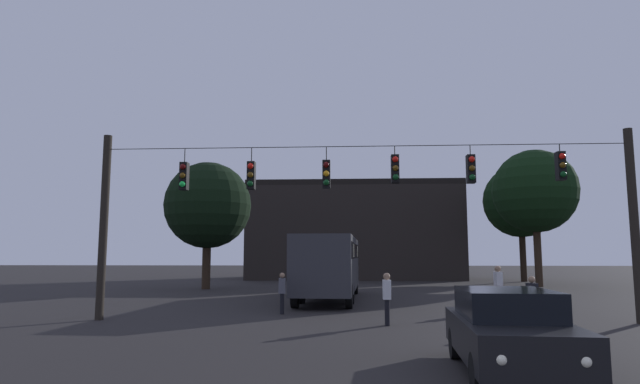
{
  "coord_description": "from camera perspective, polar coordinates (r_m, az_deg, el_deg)",
  "views": [
    {
      "loc": [
        -0.37,
        -4.83,
        2.15
      ],
      "look_at": [
        -1.59,
        16.35,
        4.73
      ],
      "focal_mm": 29.37,
      "sensor_mm": 36.0,
      "label": 1
    }
  ],
  "objects": [
    {
      "name": "tree_left_silhouette",
      "position": [
        34.97,
        -12.12,
        -1.44
      ],
      "size": [
        5.64,
        5.64,
        8.24
      ],
      "color": "#2D2116",
      "rests_on": "ground"
    },
    {
      "name": "pedestrian_crossing_right",
      "position": [
        16.68,
        7.3,
        -11.15
      ],
      "size": [
        0.25,
        0.36,
        1.61
      ],
      "color": "black",
      "rests_on": "ground"
    },
    {
      "name": "overhead_signal_span",
      "position": [
        17.54,
        4.59,
        -1.3
      ],
      "size": [
        17.91,
        0.44,
        6.32
      ],
      "color": "black",
      "rests_on": "ground"
    },
    {
      "name": "city_bus",
      "position": [
        25.89,
        1.09,
        -7.55
      ],
      "size": [
        2.96,
        11.09,
        3.0
      ],
      "color": "#2D2D33",
      "rests_on": "ground"
    },
    {
      "name": "pedestrian_crossing_center",
      "position": [
        17.14,
        22.15,
        -10.75
      ],
      "size": [
        0.27,
        0.38,
        1.54
      ],
      "color": "black",
      "rests_on": "ground"
    },
    {
      "name": "corner_building",
      "position": [
        49.79,
        3.73,
        -4.35
      ],
      "size": [
        19.12,
        9.66,
        8.76
      ],
      "color": "black",
      "rests_on": "ground"
    },
    {
      "name": "pedestrian_crossing_left",
      "position": [
        19.81,
        -4.15,
        -10.69
      ],
      "size": [
        0.26,
        0.37,
        1.51
      ],
      "color": "black",
      "rests_on": "ground"
    },
    {
      "name": "tree_behind_building",
      "position": [
        47.03,
        21.0,
        -0.94
      ],
      "size": [
        6.11,
        6.11,
        9.76
      ],
      "color": "black",
      "rests_on": "ground"
    },
    {
      "name": "car_near_right",
      "position": [
        10.48,
        19.84,
        -13.94
      ],
      "size": [
        2.1,
        4.43,
        1.52
      ],
      "color": "black",
      "rests_on": "ground"
    },
    {
      "name": "pedestrian_near_bus",
      "position": [
        21.67,
        18.86,
        -9.6
      ],
      "size": [
        0.27,
        0.38,
        1.75
      ],
      "color": "black",
      "rests_on": "ground"
    },
    {
      "name": "ground_plane",
      "position": [
        29.41,
        4.09,
        -11.1
      ],
      "size": [
        168.0,
        168.0,
        0.0
      ],
      "primitive_type": "plane",
      "color": "black",
      "rests_on": "ground"
    },
    {
      "name": "tree_right_far",
      "position": [
        39.76,
        22.36,
        0.06
      ],
      "size": [
        5.84,
        5.84,
        9.57
      ],
      "color": "#2D2116",
      "rests_on": "ground"
    }
  ]
}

